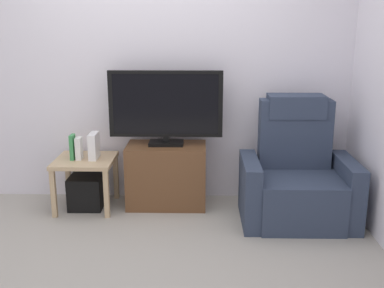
# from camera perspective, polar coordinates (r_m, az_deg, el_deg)

# --- Properties ---
(ground_plane) EXTENTS (6.40, 6.40, 0.00)m
(ground_plane) POSITION_cam_1_polar(r_m,az_deg,el_deg) (3.81, -5.56, -12.18)
(ground_plane) COLOR #9E998E
(wall_back) EXTENTS (6.40, 0.06, 2.60)m
(wall_back) POSITION_cam_1_polar(r_m,az_deg,el_deg) (4.54, -4.31, 9.44)
(wall_back) COLOR silver
(wall_back) RESTS_ON ground
(tv_stand) EXTENTS (0.74, 0.43, 0.59)m
(tv_stand) POSITION_cam_1_polar(r_m,az_deg,el_deg) (4.47, -3.12, -3.80)
(tv_stand) COLOR brown
(tv_stand) RESTS_ON ground
(television) EXTENTS (1.05, 0.20, 0.69)m
(television) POSITION_cam_1_polar(r_m,az_deg,el_deg) (4.32, -3.22, 4.62)
(television) COLOR black
(television) RESTS_ON tv_stand
(recliner_armchair) EXTENTS (0.98, 0.78, 1.08)m
(recliner_armchair) POSITION_cam_1_polar(r_m,az_deg,el_deg) (4.25, 12.64, -4.08)
(recliner_armchair) COLOR #2D384C
(recliner_armchair) RESTS_ON ground
(side_table) EXTENTS (0.54, 0.54, 0.48)m
(side_table) POSITION_cam_1_polar(r_m,az_deg,el_deg) (4.48, -12.87, -2.69)
(side_table) COLOR tan
(side_table) RESTS_ON ground
(subwoofer_box) EXTENTS (0.31, 0.31, 0.31)m
(subwoofer_box) POSITION_cam_1_polar(r_m,az_deg,el_deg) (4.56, -12.69, -5.68)
(subwoofer_box) COLOR black
(subwoofer_box) RESTS_ON ground
(book_leftmost) EXTENTS (0.03, 0.11, 0.23)m
(book_leftmost) POSITION_cam_1_polar(r_m,az_deg,el_deg) (4.43, -14.33, -0.37)
(book_leftmost) COLOR #388C4C
(book_leftmost) RESTS_ON side_table
(book_middle) EXTENTS (0.05, 0.10, 0.21)m
(book_middle) POSITION_cam_1_polar(r_m,az_deg,el_deg) (4.42, -13.59, -0.53)
(book_middle) COLOR white
(book_middle) RESTS_ON side_table
(game_console) EXTENTS (0.07, 0.20, 0.24)m
(game_console) POSITION_cam_1_polar(r_m,az_deg,el_deg) (4.41, -11.85, -0.23)
(game_console) COLOR white
(game_console) RESTS_ON side_table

